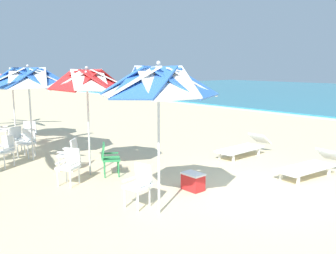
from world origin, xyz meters
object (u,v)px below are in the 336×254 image
Objects in this scene: beach_umbrella_0 at (159,83)px; plastic_chair_3 at (108,157)px; beach_umbrella_2 at (28,78)px; sun_lounger_1 at (311,165)px; plastic_chair_0 at (139,183)px; plastic_chair_1 at (70,164)px; cooler_box at (193,181)px; plastic_chair_2 at (70,152)px; plastic_chair_8 at (29,132)px; beach_umbrella_3 at (12,82)px; plastic_chair_4 at (18,139)px; sun_lounger_2 at (244,147)px; plastic_chair_6 at (27,141)px; beach_umbrella_1 at (87,81)px; plastic_chair_5 at (5,149)px.

beach_umbrella_0 is 3.34× the size of plastic_chair_3.
beach_umbrella_0 is at bearing 2.49° from beach_umbrella_2.
plastic_chair_0 is at bearing -105.85° from sun_lounger_1.
plastic_chair_1 reaches higher than sun_lounger_1.
plastic_chair_0 is at bearing -90.98° from cooler_box.
plastic_chair_1 is at bearing -170.40° from beach_umbrella_0.
plastic_chair_2 and plastic_chair_8 have the same top height.
plastic_chair_0 is at bearing -2.70° from beach_umbrella_3.
sun_lounger_2 is (4.98, 5.21, -0.22)m from plastic_chair_4.
sun_lounger_2 is (4.40, 5.12, -0.22)m from plastic_chair_6.
beach_umbrella_2 is 2.24m from plastic_chair_4.
plastic_chair_2 is 2.88m from plastic_chair_4.
plastic_chair_1 is 6.03m from sun_lounger_1.
plastic_chair_3 and plastic_chair_8 have the same top height.
cooler_box is at bearing 8.03° from plastic_chair_8.
plastic_chair_1 and plastic_chair_2 have the same top height.
plastic_chair_2 is at bearing 10.75° from beach_umbrella_2.
beach_umbrella_1 is (-2.60, 0.37, 1.93)m from plastic_chair_0.
beach_umbrella_0 is 6.98m from plastic_chair_4.
beach_umbrella_0 is 3.34× the size of plastic_chair_2.
plastic_chair_6 is (-6.10, -0.20, -2.00)m from beach_umbrella_0.
beach_umbrella_0 is 6.42m from plastic_chair_6.
beach_umbrella_3 is 5.18× the size of cooler_box.
plastic_chair_5 is at bearing -31.71° from plastic_chair_4.
beach_umbrella_3 reaches higher than plastic_chair_2.
plastic_chair_4 is (-6.15, -0.22, 0.00)m from plastic_chair_0.
plastic_chair_8 is 7.42m from sun_lounger_2.
beach_umbrella_0 is 1.04× the size of beach_umbrella_1.
plastic_chair_6 is at bearing -178.62° from plastic_chair_0.
plastic_chair_8 is at bearing 142.01° from plastic_chair_4.
plastic_chair_5 is 2.68m from plastic_chair_8.
plastic_chair_5 is (-4.87, -1.01, 0.00)m from plastic_chair_0.
plastic_chair_8 reaches higher than cooler_box.
plastic_chair_8 is (-2.21, 1.51, 0.00)m from plastic_chair_5.
plastic_chair_1 is 3.94m from plastic_chair_4.
beach_umbrella_0 is 1.35× the size of sun_lounger_2.
sun_lounger_1 is (3.89, 4.15, -2.15)m from beach_umbrella_1.
plastic_chair_0 is at bearing -172.80° from beach_umbrella_0.
beach_umbrella_1 is at bearing 171.99° from plastic_chair_0.
beach_umbrella_0 reaches higher than plastic_chair_0.
plastic_chair_3 reaches higher than sun_lounger_1.
sun_lounger_2 is at bearing 76.87° from plastic_chair_3.
plastic_chair_6 is at bearing 8.13° from plastic_chair_4.
plastic_chair_8 is (-4.87, 0.90, 0.00)m from plastic_chair_1.
plastic_chair_4 reaches higher than sun_lounger_2.
plastic_chair_8 is at bearing -154.37° from sun_lounger_1.
sun_lounger_2 is (1.44, 4.62, -2.15)m from beach_umbrella_1.
beach_umbrella_1 is 1.27× the size of sun_lounger_1.
plastic_chair_3 is at bearing -158.91° from cooler_box.
plastic_chair_0 is 3.26m from beach_umbrella_1.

